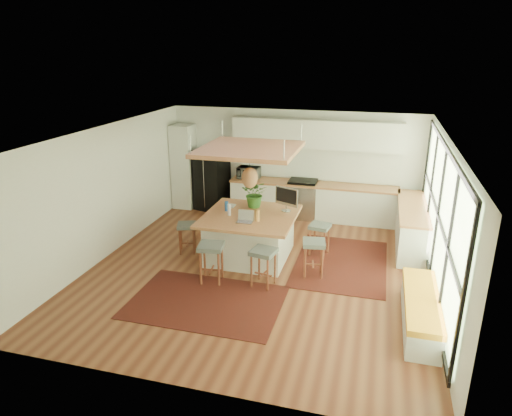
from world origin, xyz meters
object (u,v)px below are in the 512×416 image
(fridge, at_px, (211,176))
(microwave, at_px, (249,171))
(stool_right_back, at_px, (319,239))
(stool_right_front, at_px, (313,258))
(stool_left_side, at_px, (187,236))
(laptop, at_px, (245,216))
(island_plant, at_px, (255,197))
(island, at_px, (250,236))
(stool_near_left, at_px, (211,264))
(monitor, at_px, (286,199))
(stool_near_right, at_px, (263,268))

(fridge, distance_m, microwave, 1.05)
(fridge, bearing_deg, stool_right_back, -18.92)
(stool_right_front, xyz_separation_m, stool_left_side, (-2.76, 0.34, 0.00))
(microwave, bearing_deg, stool_right_front, -52.33)
(stool_right_back, height_order, laptop, laptop)
(microwave, bearing_deg, stool_right_back, -42.50)
(microwave, distance_m, island_plant, 2.30)
(island, relative_size, stool_left_side, 2.87)
(stool_near_left, height_order, monitor, monitor)
(fridge, relative_size, stool_near_right, 2.30)
(monitor, bearing_deg, laptop, -103.53)
(island, xyz_separation_m, monitor, (0.67, 0.42, 0.72))
(stool_left_side, xyz_separation_m, laptop, (1.37, -0.29, 0.70))
(fridge, relative_size, stool_right_back, 2.41)
(stool_right_back, bearing_deg, laptop, -146.65)
(stool_near_left, height_order, stool_right_front, stool_near_left)
(stool_near_left, bearing_deg, fridge, 110.41)
(monitor, bearing_deg, island_plant, -163.21)
(stool_right_front, height_order, island_plant, island_plant)
(stool_near_left, bearing_deg, island_plant, 78.12)
(stool_near_right, bearing_deg, microwave, 109.92)
(stool_near_left, distance_m, laptop, 1.14)
(laptop, bearing_deg, monitor, 50.05)
(island, relative_size, stool_right_back, 2.71)
(island, bearing_deg, laptop, -88.23)
(stool_near_left, distance_m, stool_left_side, 1.46)
(microwave, bearing_deg, fridge, -175.72)
(stool_right_front, bearing_deg, stool_left_side, 172.92)
(stool_near_left, height_order, stool_near_right, stool_near_left)
(stool_right_back, distance_m, laptop, 1.78)
(monitor, height_order, microwave, monitor)
(fridge, distance_m, stool_left_side, 2.88)
(laptop, height_order, monitor, monitor)
(stool_near_right, relative_size, stool_right_back, 1.05)
(stool_near_left, bearing_deg, stool_right_front, 22.83)
(stool_near_left, height_order, island_plant, island_plant)
(monitor, height_order, island_plant, monitor)
(stool_near_right, bearing_deg, monitor, 86.67)
(stool_near_right, distance_m, microwave, 4.11)
(stool_right_back, relative_size, monitor, 1.22)
(monitor, relative_size, island_plant, 0.94)
(stool_right_front, bearing_deg, microwave, 124.94)
(stool_right_back, bearing_deg, microwave, 134.76)
(stool_left_side, bearing_deg, microwave, 78.77)
(stool_right_front, bearing_deg, laptop, 177.90)
(laptop, xyz_separation_m, monitor, (0.65, 0.85, 0.14))
(stool_right_front, distance_m, microwave, 3.92)
(stool_near_left, bearing_deg, monitor, 57.36)
(fridge, xyz_separation_m, monitor, (2.50, -2.22, 0.26))
(fridge, distance_m, stool_near_right, 4.51)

